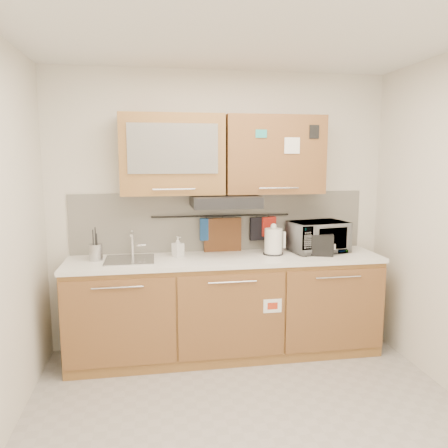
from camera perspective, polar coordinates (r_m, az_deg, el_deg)
name	(u,v)px	position (r m, az deg, el deg)	size (l,w,h in m)	color
floor	(256,432)	(3.22, 4.19, -25.43)	(3.20, 3.20, 0.00)	#9E9993
ceiling	(261,18)	(2.79, 4.84, 25.22)	(3.20, 3.20, 0.00)	white
wall_back	(221,211)	(4.17, -0.44, 1.71)	(3.20, 3.20, 0.00)	silver
base_cabinet	(226,312)	(4.08, 0.26, -11.37)	(2.80, 0.64, 0.88)	#9E6938
countertop	(226,259)	(3.94, 0.27, -4.62)	(2.82, 0.62, 0.04)	white
backsplash	(221,222)	(4.17, -0.42, 0.33)	(2.80, 0.02, 0.56)	silver
upper_cabinets	(223,155)	(3.97, -0.12, 9.03)	(1.82, 0.37, 0.70)	#9E6938
range_hood	(225,201)	(3.91, 0.12, 3.02)	(0.60, 0.46, 0.10)	black
sink	(130,260)	(3.90, -12.19, -4.57)	(0.42, 0.40, 0.26)	silver
utensil_rail	(221,216)	(4.13, -0.34, 1.08)	(0.02, 0.02, 1.30)	black
utensil_crock	(96,252)	(3.95, -16.40, -3.52)	(0.15, 0.15, 0.29)	#AAAAAF
kettle	(273,242)	(4.05, 6.48, -2.35)	(0.21, 0.19, 0.29)	white
toaster	(319,244)	(4.09, 12.26, -2.59)	(0.30, 0.23, 0.20)	black
microwave	(318,237)	(4.23, 12.15, -1.64)	(0.52, 0.35, 0.29)	#999999
soap_bottle	(178,247)	(3.95, -6.04, -2.95)	(0.08, 0.09, 0.19)	#999999
cutting_board	(223,241)	(4.15, -0.17, -2.24)	(0.36, 0.03, 0.44)	brown
oven_mitt	(206,229)	(4.11, -2.30, -0.71)	(0.12, 0.03, 0.21)	navy
dark_pouch	(257,229)	(4.20, 4.34, -0.62)	(0.14, 0.04, 0.22)	black
pot_holder	(269,226)	(4.23, 5.90, -0.32)	(0.15, 0.02, 0.18)	red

